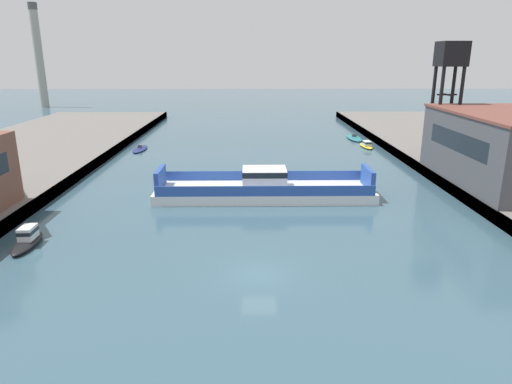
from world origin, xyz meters
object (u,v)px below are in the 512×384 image
moored_boat_near_right (354,138)px  warehouse_shed (511,148)px  smokestack_distant_a (38,53)px  crane_tower (450,69)px  moored_boat_near_left (366,145)px  moored_boat_mid_right (27,239)px  moored_boat_mid_left (140,149)px  chain_ferry (264,188)px

moored_boat_near_right → warehouse_shed: bearing=-75.9°
warehouse_shed → smokestack_distant_a: bearing=134.3°
moored_boat_near_right → crane_tower: crane_tower is taller
moored_boat_near_left → moored_boat_near_right: 8.63m
moored_boat_mid_right → crane_tower: 51.92m
moored_boat_mid_left → warehouse_shed: warehouse_shed is taller
moored_boat_near_left → moored_boat_mid_right: 57.11m
moored_boat_mid_left → moored_boat_mid_right: size_ratio=1.31×
crane_tower → smokestack_distant_a: smokestack_distant_a is taller
moored_boat_near_right → moored_boat_mid_right: 63.63m
moored_boat_mid_right → warehouse_shed: bearing=16.9°
warehouse_shed → crane_tower: crane_tower is taller
chain_ferry → smokestack_distant_a: smokestack_distant_a is taller
chain_ferry → smokestack_distant_a: 117.28m
smokestack_distant_a → chain_ferry: bearing=-55.9°
chain_ferry → smokestack_distant_a: (-65.26, 96.26, 15.21)m
moored_boat_near_left → crane_tower: crane_tower is taller
crane_tower → moored_boat_near_right: bearing=102.0°
moored_boat_mid_right → warehouse_shed: warehouse_shed is taller
chain_ferry → crane_tower: crane_tower is taller
chain_ferry → warehouse_shed: bearing=2.3°
moored_boat_near_right → chain_ferry: bearing=-116.1°
crane_tower → smokestack_distant_a: 123.28m
warehouse_shed → smokestack_distant_a: smokestack_distant_a is taller
moored_boat_near_right → smokestack_distant_a: bearing=144.9°
moored_boat_mid_right → moored_boat_near_left: bearing=47.6°
chain_ferry → moored_boat_mid_left: (-19.99, 27.14, -0.82)m
moored_boat_near_left → smokestack_distant_a: (-83.83, 67.39, 15.79)m
moored_boat_near_left → warehouse_shed: warehouse_shed is taller
moored_boat_near_left → warehouse_shed: 29.55m
warehouse_shed → crane_tower: (-3.56, 10.10, 8.31)m
moored_boat_near_left → moored_boat_mid_left: 38.60m
moored_boat_mid_left → crane_tower: size_ratio=0.42×
chain_ferry → crane_tower: bearing=25.1°
chain_ferry → smokestack_distant_a: bearing=124.1°
moored_boat_near_right → moored_boat_mid_right: bearing=-127.0°
moored_boat_mid_right → chain_ferry: bearing=33.7°
moored_boat_near_left → moored_boat_near_right: size_ratio=0.67×
smokestack_distant_a → moored_boat_near_left: bearing=-38.8°
moored_boat_mid_right → crane_tower: bearing=29.2°
moored_boat_mid_left → smokestack_distant_a: size_ratio=0.22×
moored_boat_mid_right → smokestack_distant_a: bearing=112.5°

